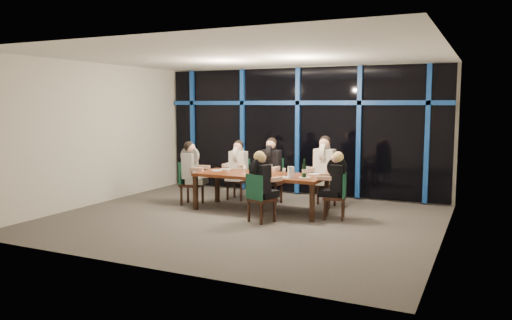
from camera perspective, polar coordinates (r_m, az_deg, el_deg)
The scene contains 29 objects.
room at distance 9.09m, azimuth -1.63°, elevation 5.73°, with size 7.04×7.00×3.02m.
window_wall at distance 11.79m, azimuth 4.91°, elevation 3.56°, with size 6.86×0.43×2.94m.
dining_table at distance 9.92m, azimuth 0.49°, elevation -2.00°, with size 2.60×1.00×0.75m.
chair_far_left at distance 11.24m, azimuth -1.93°, elevation -1.90°, with size 0.43×0.43×0.91m.
chair_far_mid at distance 10.76m, azimuth 1.83°, elevation -2.10°, with size 0.46×0.46×0.97m.
chair_far_right at distance 10.53m, azimuth 7.90°, elevation -2.22°, with size 0.49×0.49×1.01m.
chair_end_left at distance 10.71m, azimuth -7.74°, elevation -2.34°, with size 0.49×0.49×0.92m.
chair_end_right at distance 9.39m, azimuth 9.44°, elevation -3.81°, with size 0.47×0.47×0.86m.
chair_near_mid at distance 8.98m, azimuth 0.28°, elevation -4.10°, with size 0.54×0.54×0.89m.
diner_far_left at distance 11.12m, azimuth -2.11°, elevation -0.11°, with size 0.45×0.57×0.88m.
diner_far_mid at distance 10.63m, azimuth 1.68°, elevation -0.11°, with size 0.49×0.61×0.94m.
diner_far_right at distance 10.40m, azimuth 7.78°, elevation -0.11°, with size 0.51×0.63×0.98m.
diner_end_left at distance 10.63m, azimuth -7.39°, elevation -0.40°, with size 0.61×0.50×0.90m.
diner_end_right at distance 9.34m, azimuth 9.03°, elevation -1.72°, with size 0.57×0.47×0.84m.
diner_near_mid at distance 8.97m, azimuth 0.64°, elevation -1.82°, with size 0.55×0.61×0.86m.
plate_far_left at distance 10.64m, azimuth -3.46°, elevation -1.02°, with size 0.24×0.24×0.01m, color white.
plate_far_mid at distance 10.13m, azimuth 0.49°, elevation -1.38°, with size 0.24×0.24×0.01m, color white.
plate_far_right at distance 9.90m, azimuth 6.65°, elevation -1.62°, with size 0.24×0.24×0.01m, color white.
plate_end_left at distance 10.43m, azimuth -4.53°, elevation -1.18°, with size 0.24×0.24×0.01m, color white.
plate_end_right at distance 9.42m, azimuth 5.61°, elevation -2.01°, with size 0.24×0.24×0.01m, color white.
plate_near_mid at distance 9.37m, azimuth 3.16°, elevation -2.03°, with size 0.24×0.24×0.01m, color white.
wine_bottle at distance 9.40m, azimuth 5.52°, elevation -1.21°, with size 0.08×0.08×0.37m.
water_pitcher at distance 9.37m, azimuth 4.00°, elevation -1.41°, with size 0.13×0.12×0.22m.
tea_light at distance 9.74m, azimuth -0.39°, elevation -1.66°, with size 0.05×0.05×0.03m, color #FF9E4C.
wine_glass_a at distance 9.92m, azimuth -1.37°, elevation -0.85°, with size 0.07×0.07×0.18m.
wine_glass_b at distance 9.87m, azimuth 1.68°, elevation -0.84°, with size 0.07×0.07×0.19m.
wine_glass_c at distance 9.60m, azimuth 3.24°, elevation -1.19°, with size 0.06×0.06×0.16m.
wine_glass_d at distance 10.26m, azimuth -3.25°, elevation -0.59°, with size 0.07×0.07×0.18m.
wine_glass_e at distance 9.73m, azimuth 5.94°, elevation -1.01°, with size 0.07×0.07×0.18m.
Camera 1 is at (4.12, -8.10, 2.14)m, focal length 35.00 mm.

